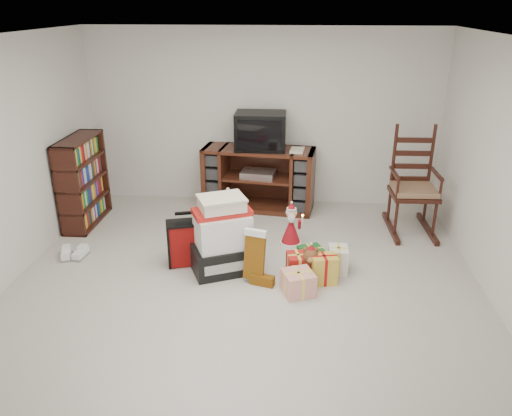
{
  "coord_description": "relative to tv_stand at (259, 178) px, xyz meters",
  "views": [
    {
      "loc": [
        0.52,
        -4.54,
        2.8
      ],
      "look_at": [
        0.07,
        0.6,
        0.65
      ],
      "focal_mm": 35.0,
      "sensor_mm": 36.0,
      "label": 1
    }
  ],
  "objects": [
    {
      "name": "room",
      "position": [
        0.03,
        -2.19,
        0.8
      ],
      "size": [
        5.01,
        5.01,
        2.51
      ],
      "color": "beige",
      "rests_on": "ground"
    },
    {
      "name": "tv_stand",
      "position": [
        0.0,
        0.0,
        0.0
      ],
      "size": [
        1.62,
        0.74,
        0.89
      ],
      "rotation": [
        0.0,
        0.0,
        -0.12
      ],
      "color": "#4C1E15",
      "rests_on": "floor"
    },
    {
      "name": "bookshelf",
      "position": [
        -2.28,
        -0.72,
        0.12
      ],
      "size": [
        0.32,
        0.96,
        1.18
      ],
      "color": "#37160F",
      "rests_on": "floor"
    },
    {
      "name": "rocking_chair",
      "position": [
        2.04,
        -0.55,
        0.04
      ],
      "size": [
        0.6,
        0.96,
        1.42
      ],
      "rotation": [
        0.0,
        0.0,
        0.04
      ],
      "color": "#37160F",
      "rests_on": "floor"
    },
    {
      "name": "gift_pile",
      "position": [
        -0.24,
        -1.86,
        -0.07
      ],
      "size": [
        0.82,
        0.73,
        0.85
      ],
      "rotation": [
        0.0,
        0.0,
        0.42
      ],
      "color": "black",
      "rests_on": "floor"
    },
    {
      "name": "red_suitcase",
      "position": [
        -0.68,
        -1.76,
        -0.18
      ],
      "size": [
        0.44,
        0.31,
        0.61
      ],
      "rotation": [
        0.0,
        0.0,
        0.28
      ],
      "color": "maroon",
      "rests_on": "floor"
    },
    {
      "name": "stocking",
      "position": [
        0.13,
        -2.08,
        -0.14
      ],
      "size": [
        0.31,
        0.19,
        0.61
      ],
      "primitive_type": null,
      "rotation": [
        0.0,
        0.0,
        -0.28
      ],
      "color": "#0B680B",
      "rests_on": "floor"
    },
    {
      "name": "teddy_bear",
      "position": [
        0.72,
        -1.96,
        -0.28
      ],
      "size": [
        0.25,
        0.22,
        0.37
      ],
      "color": "brown",
      "rests_on": "floor"
    },
    {
      "name": "santa_figurine",
      "position": [
        0.5,
        -1.16,
        -0.23
      ],
      "size": [
        0.27,
        0.26,
        0.56
      ],
      "color": "maroon",
      "rests_on": "floor"
    },
    {
      "name": "mrs_claus_figurine",
      "position": [
        -0.29,
        -1.04,
        -0.19
      ],
      "size": [
        0.32,
        0.31,
        0.66
      ],
      "color": "maroon",
      "rests_on": "floor"
    },
    {
      "name": "sneaker_pair",
      "position": [
        -2.04,
        -1.73,
        -0.4
      ],
      "size": [
        0.32,
        0.28,
        0.09
      ],
      "rotation": [
        0.0,
        0.0,
        0.16
      ],
      "color": "white",
      "rests_on": "floor"
    },
    {
      "name": "gift_cluster",
      "position": [
        0.75,
        -1.93,
        -0.32
      ],
      "size": [
        0.77,
        0.87,
        0.26
      ],
      "color": "#AF1A14",
      "rests_on": "floor"
    },
    {
      "name": "crt_television",
      "position": [
        0.03,
        -0.02,
        0.7
      ],
      "size": [
        0.7,
        0.51,
        0.51
      ],
      "rotation": [
        0.0,
        0.0,
        0.02
      ],
      "color": "black",
      "rests_on": "tv_stand"
    }
  ]
}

